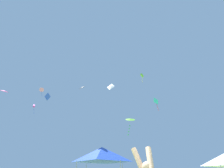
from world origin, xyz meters
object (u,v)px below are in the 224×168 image
object	(u,v)px
kite_magenta_box	(34,106)
kite_magenta_delta	(4,91)
kite_white_diamond	(111,86)
canopy_tent_blue	(102,154)
kite_lime_delta	(130,120)
kite_cyan_diamond	(156,102)
kite_pink_delta	(42,90)
kite_black_delta	(82,87)
kite_lime_box	(142,76)
kite_blue_diamond	(48,97)

from	to	relation	value
kite_magenta_box	kite_magenta_delta	size ratio (longest dim) A/B	2.05
kite_white_diamond	kite_magenta_box	distance (m)	17.75
canopy_tent_blue	kite_lime_delta	world-z (taller)	kite_lime_delta
kite_cyan_diamond	kite_pink_delta	xyz separation A→B (m)	(-18.38, -9.07, -0.85)
kite_cyan_diamond	kite_black_delta	xyz separation A→B (m)	(-10.03, -16.42, -4.27)
kite_cyan_diamond	kite_black_delta	bearing A→B (deg)	-121.41
kite_cyan_diamond	kite_lime_box	bearing A→B (deg)	-117.24
kite_magenta_delta	canopy_tent_blue	bearing A→B (deg)	17.97
kite_lime_box	kite_magenta_delta	size ratio (longest dim) A/B	1.68
kite_lime_box	kite_magenta_delta	distance (m)	22.05
kite_lime_delta	kite_magenta_box	distance (m)	18.95
canopy_tent_blue	kite_white_diamond	bearing A→B (deg)	91.52
kite_magenta_delta	kite_magenta_box	bearing A→B (deg)	112.56
kite_cyan_diamond	kite_lime_box	xyz separation A→B (m)	(-2.72, -5.29, 2.89)
kite_cyan_diamond	kite_blue_diamond	xyz separation A→B (m)	(-13.81, -16.15, -5.08)
kite_magenta_box	kite_lime_box	distance (m)	21.33
kite_lime_delta	kite_magenta_delta	xyz separation A→B (m)	(-10.31, -16.61, -1.92)
kite_cyan_diamond	kite_lime_box	distance (m)	6.61
kite_lime_box	kite_pink_delta	distance (m)	16.54
kite_white_diamond	kite_magenta_box	world-z (taller)	kite_magenta_box
kite_lime_delta	kite_lime_box	bearing A→B (deg)	-25.53
kite_magenta_box	kite_lime_delta	bearing A→B (deg)	-8.45
kite_white_diamond	kite_cyan_diamond	world-z (taller)	kite_cyan_diamond
kite_lime_delta	kite_cyan_diamond	bearing A→B (deg)	39.34
kite_white_diamond	kite_black_delta	bearing A→B (deg)	-109.08
kite_white_diamond	kite_lime_box	xyz separation A→B (m)	(4.97, 4.38, 3.92)
kite_lime_delta	kite_black_delta	bearing A→B (deg)	-111.99
kite_magenta_box	kite_black_delta	xyz separation A→B (m)	(13.39, -14.98, -3.70)
kite_magenta_box	kite_blue_diamond	bearing A→B (deg)	-56.85
canopy_tent_blue	kite_blue_diamond	world-z (taller)	kite_blue_diamond
kite_black_delta	kite_lime_delta	bearing A→B (deg)	68.01
kite_lime_delta	kite_cyan_diamond	world-z (taller)	kite_cyan_diamond
kite_white_diamond	kite_blue_diamond	bearing A→B (deg)	-133.36
kite_magenta_delta	kite_white_diamond	bearing A→B (deg)	55.30
kite_cyan_diamond	kite_magenta_delta	size ratio (longest dim) A/B	2.57
kite_white_diamond	kite_blue_diamond	size ratio (longest dim) A/B	1.86
kite_white_diamond	kite_lime_box	distance (m)	7.70
kite_black_delta	kite_pink_delta	distance (m)	11.65
kite_cyan_diamond	kite_pink_delta	distance (m)	20.52
kite_magenta_delta	kite_pink_delta	bearing A→B (deg)	104.38
kite_blue_diamond	kite_magenta_box	xyz separation A→B (m)	(-9.61, 14.71, 4.51)
kite_magenta_delta	kite_black_delta	bearing A→B (deg)	39.11
canopy_tent_blue	kite_cyan_diamond	distance (m)	22.64
kite_blue_diamond	kite_magenta_delta	world-z (taller)	kite_blue_diamond
kite_magenta_delta	kite_pink_delta	xyz separation A→B (m)	(-3.00, 11.71, 5.55)
kite_white_diamond	kite_magenta_delta	xyz separation A→B (m)	(-7.69, -11.11, -5.36)
kite_black_delta	kite_magenta_box	bearing A→B (deg)	131.78
kite_pink_delta	kite_black_delta	bearing A→B (deg)	-41.35
kite_blue_diamond	kite_lime_box	bearing A→B (deg)	44.40
kite_lime_box	kite_blue_diamond	bearing A→B (deg)	-135.60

